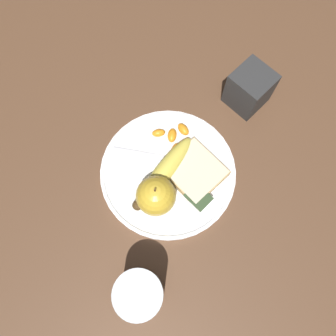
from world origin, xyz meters
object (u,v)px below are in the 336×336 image
Objects in this scene: jam_packet at (198,199)px; apple at (156,196)px; juice_glass at (140,293)px; fork at (169,159)px; bread_slice at (195,171)px; banana at (163,172)px; condiment_caddy at (250,89)px; plate at (168,172)px.

apple is at bearing 45.65° from jam_packet.
juice_glass is 1.24× the size of apple.
jam_packet is at bearing -46.38° from fork.
banana is at bearing 49.07° from bread_slice.
juice_glass is at bearing 126.78° from apple.
jam_packet is 0.51× the size of condiment_caddy.
jam_packet reaches higher than plate.
banana is (0.13, -0.18, -0.02)m from juice_glass.
bread_slice is 0.06m from jam_packet.
fork is at bearing -64.94° from banana.
fork is 0.10m from jam_packet.
juice_glass is 0.60× the size of fork.
fork is (0.06, 0.02, -0.01)m from bread_slice.
fork is 1.95× the size of condiment_caddy.
juice_glass reaches higher than jam_packet.
plate is at bearing -65.42° from apple.
bread_slice is at bearing -139.54° from plate.
plate is 3.25× the size of apple.
banana is at bearing -99.61° from fork.
apple reaches higher than bread_slice.
plate is 0.24m from juice_glass.
juice_glass is 0.22m from banana.
plate is at bearing 40.46° from bread_slice.
apple is at bearing -53.22° from juice_glass.
fork is (0.15, -0.21, -0.03)m from juice_glass.
fork is 0.22m from condiment_caddy.
plate is 2.63× the size of juice_glass.
bread_slice is at bearing -68.90° from juice_glass.
condiment_caddy is (0.13, -0.43, -0.00)m from juice_glass.
condiment_caddy is (-0.02, -0.22, 0.03)m from fork.
juice_glass is at bearing 106.40° from condiment_caddy.
fork is (0.04, -0.08, -0.04)m from apple.
plate is 1.57× the size of fork.
banana is 1.05× the size of fork.
jam_packet is at bearing -171.83° from banana.
apple is 0.10m from bread_slice.
condiment_caddy is at bearing -71.38° from jam_packet.
plate is at bearing -95.71° from banana.
juice_glass is (-0.13, 0.19, 0.04)m from plate.
bread_slice is 2.29× the size of jam_packet.
condiment_caddy is at bearing -73.60° from juice_glass.
plate is 2.60× the size of bread_slice.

